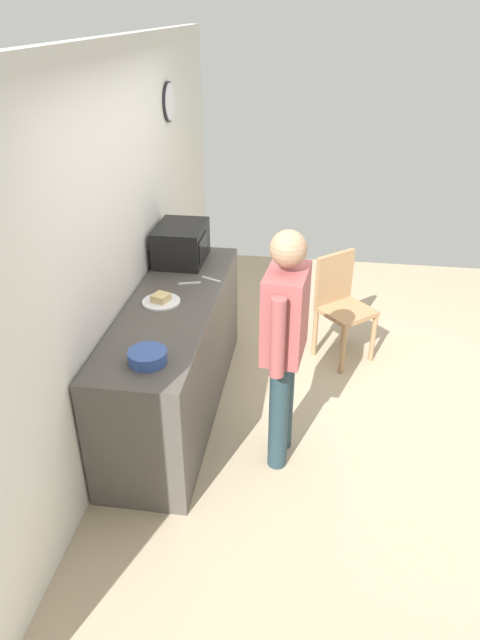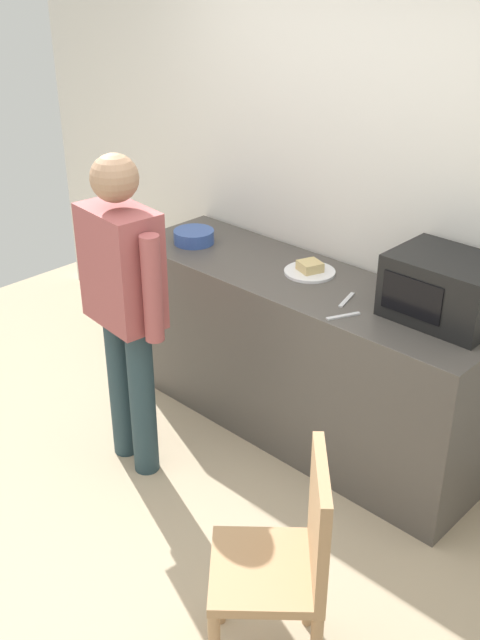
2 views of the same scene
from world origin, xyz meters
The scene contains 10 objects.
ground_plane centered at (0.00, 0.00, 0.00)m, with size 6.00×6.00×0.00m, color tan.
back_wall centered at (0.00, 1.60, 1.30)m, with size 5.40×0.13×2.60m.
kitchen_counter centered at (-0.11, 1.22, 0.46)m, with size 2.13×0.62×0.92m, color #4C4742.
microwave centered at (0.64, 1.32, 1.07)m, with size 0.50×0.39×0.30m.
sandwich_plate centered at (-0.12, 1.29, 0.94)m, with size 0.27×0.27×0.07m.
salad_bowl centered at (-0.88, 1.17, 0.96)m, with size 0.23×0.23×0.08m, color #33519E.
fork_utensil centered at (0.21, 1.16, 0.93)m, with size 0.17×0.02×0.01m, color silver.
spoon_utensil centered at (0.30, 1.01, 0.93)m, with size 0.17×0.02×0.01m, color silver.
person_standing centered at (-0.53, 0.39, 0.97)m, with size 0.59×0.28×1.66m.
wooden_chair centered at (0.85, -0.01, 0.52)m, with size 0.57×0.57×0.94m.
Camera 2 is at (2.08, -1.54, 2.51)m, focal length 41.86 mm.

